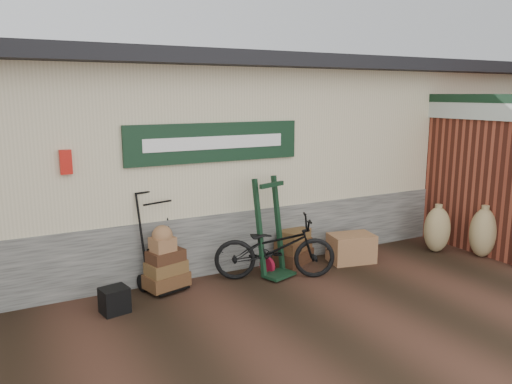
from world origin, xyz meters
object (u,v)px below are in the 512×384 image
at_px(suitcase_stack, 293,246).
at_px(black_trunk, 115,300).
at_px(green_barrow, 271,228).
at_px(wicker_hamper, 351,248).
at_px(bicycle, 275,244).
at_px(porter_trolley, 159,240).

height_order(suitcase_stack, black_trunk, suitcase_stack).
xyz_separation_m(green_barrow, wicker_hamper, (1.42, -0.07, -0.50)).
distance_m(black_trunk, bicycle, 2.33).
bearing_deg(bicycle, black_trunk, 115.99).
bearing_deg(black_trunk, porter_trolley, 34.58).
distance_m(green_barrow, suitcase_stack, 0.78).
height_order(suitcase_stack, wicker_hamper, suitcase_stack).
xyz_separation_m(suitcase_stack, black_trunk, (-2.89, -0.51, -0.12)).
height_order(porter_trolley, suitcase_stack, porter_trolley).
distance_m(suitcase_stack, bicycle, 0.76).
distance_m(green_barrow, wicker_hamper, 1.51).
bearing_deg(green_barrow, porter_trolley, 151.66).
bearing_deg(green_barrow, wicker_hamper, -20.50).
xyz_separation_m(green_barrow, black_trunk, (-2.32, -0.21, -0.56)).
height_order(porter_trolley, wicker_hamper, porter_trolley).
distance_m(porter_trolley, green_barrow, 1.61).
xyz_separation_m(porter_trolley, green_barrow, (1.58, -0.30, 0.04)).
bearing_deg(bicycle, wicker_hamper, -64.07).
distance_m(suitcase_stack, black_trunk, 2.93).
bearing_deg(porter_trolley, green_barrow, -25.88).
height_order(porter_trolley, green_barrow, green_barrow).
relative_size(suitcase_stack, bicycle, 0.36).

